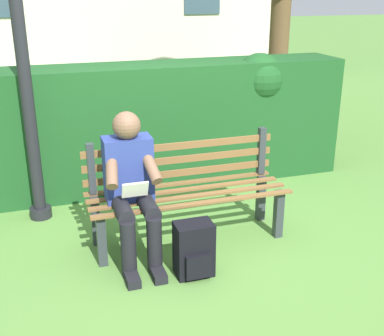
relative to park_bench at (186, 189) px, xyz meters
The scene contains 5 objects.
ground 0.46m from the park_bench, 90.00° to the left, with size 60.00×60.00×0.00m, color #517F38.
park_bench is the anchor object (origin of this frame).
person_seated 0.56m from the park_bench, 19.88° to the left, with size 0.44×0.73×1.18m.
hedge_backdrop 1.33m from the park_bench, 83.96° to the right, with size 4.64×0.68×1.40m.
backpack 0.66m from the park_bench, 78.59° to the left, with size 0.28×0.27×0.43m.
Camera 1 is at (1.13, 3.60, 2.08)m, focal length 45.66 mm.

